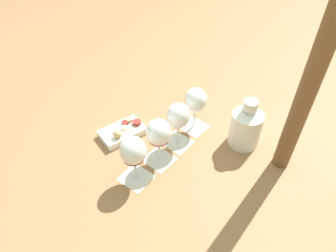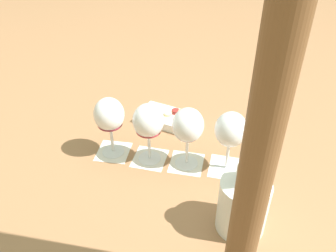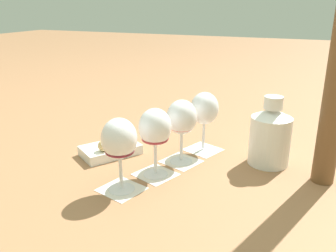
{
  "view_description": "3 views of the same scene",
  "coord_description": "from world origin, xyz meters",
  "px_view_note": "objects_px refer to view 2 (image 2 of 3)",
  "views": [
    {
      "loc": [
        0.73,
        0.27,
        0.83
      ],
      "look_at": [
        0.01,
        -0.0,
        0.13
      ],
      "focal_mm": 32.0,
      "sensor_mm": 36.0,
      "label": 1
    },
    {
      "loc": [
        0.1,
        0.78,
        0.7
      ],
      "look_at": [
        0.01,
        -0.0,
        0.13
      ],
      "focal_mm": 38.0,
      "sensor_mm": 36.0,
      "label": 2
    },
    {
      "loc": [
        0.85,
        0.35,
        0.44
      ],
      "look_at": [
        0.01,
        -0.0,
        0.13
      ],
      "focal_mm": 38.0,
      "sensor_mm": 36.0,
      "label": 3
    }
  ],
  "objects_px": {
    "wine_glass_3": "(109,117)",
    "umbrella_pole": "(268,111)",
    "snack_dish": "(166,117)",
    "ceramic_vase": "(244,201)",
    "wine_glass_2": "(148,123)",
    "wine_glass_0": "(231,132)",
    "wine_glass_1": "(188,128)"
  },
  "relations": [
    {
      "from": "wine_glass_3",
      "to": "umbrella_pole",
      "type": "height_order",
      "value": "umbrella_pole"
    },
    {
      "from": "snack_dish",
      "to": "ceramic_vase",
      "type": "bearing_deg",
      "value": 105.24
    },
    {
      "from": "wine_glass_2",
      "to": "wine_glass_3",
      "type": "relative_size",
      "value": 1.0
    },
    {
      "from": "umbrella_pole",
      "to": "snack_dish",
      "type": "bearing_deg",
      "value": -83.55
    },
    {
      "from": "wine_glass_0",
      "to": "ceramic_vase",
      "type": "bearing_deg",
      "value": 84.18
    },
    {
      "from": "wine_glass_1",
      "to": "ceramic_vase",
      "type": "xyz_separation_m",
      "value": [
        -0.09,
        0.24,
        -0.04
      ]
    },
    {
      "from": "wine_glass_3",
      "to": "umbrella_pole",
      "type": "bearing_deg",
      "value": 117.89
    },
    {
      "from": "wine_glass_0",
      "to": "snack_dish",
      "type": "xyz_separation_m",
      "value": [
        0.14,
        -0.25,
        -0.11
      ]
    },
    {
      "from": "wine_glass_2",
      "to": "ceramic_vase",
      "type": "height_order",
      "value": "ceramic_vase"
    },
    {
      "from": "wine_glass_1",
      "to": "ceramic_vase",
      "type": "bearing_deg",
      "value": 110.64
    },
    {
      "from": "wine_glass_3",
      "to": "snack_dish",
      "type": "bearing_deg",
      "value": -141.91
    },
    {
      "from": "wine_glass_0",
      "to": "wine_glass_2",
      "type": "xyz_separation_m",
      "value": [
        0.21,
        -0.07,
        0.0
      ]
    },
    {
      "from": "snack_dish",
      "to": "wine_glass_1",
      "type": "bearing_deg",
      "value": 99.07
    },
    {
      "from": "wine_glass_0",
      "to": "wine_glass_3",
      "type": "distance_m",
      "value": 0.34
    },
    {
      "from": "wine_glass_1",
      "to": "umbrella_pole",
      "type": "relative_size",
      "value": 0.21
    },
    {
      "from": "ceramic_vase",
      "to": "snack_dish",
      "type": "height_order",
      "value": "ceramic_vase"
    },
    {
      "from": "wine_glass_0",
      "to": "ceramic_vase",
      "type": "height_order",
      "value": "ceramic_vase"
    },
    {
      "from": "wine_glass_2",
      "to": "umbrella_pole",
      "type": "relative_size",
      "value": 0.21
    },
    {
      "from": "wine_glass_2",
      "to": "wine_glass_3",
      "type": "distance_m",
      "value": 0.12
    },
    {
      "from": "snack_dish",
      "to": "wine_glass_3",
      "type": "bearing_deg",
      "value": 38.09
    },
    {
      "from": "wine_glass_2",
      "to": "snack_dish",
      "type": "distance_m",
      "value": 0.23
    },
    {
      "from": "wine_glass_1",
      "to": "wine_glass_2",
      "type": "relative_size",
      "value": 1.0
    },
    {
      "from": "wine_glass_1",
      "to": "ceramic_vase",
      "type": "height_order",
      "value": "ceramic_vase"
    },
    {
      "from": "wine_glass_0",
      "to": "wine_glass_2",
      "type": "distance_m",
      "value": 0.22
    },
    {
      "from": "wine_glass_3",
      "to": "umbrella_pole",
      "type": "relative_size",
      "value": 0.21
    },
    {
      "from": "wine_glass_3",
      "to": "ceramic_vase",
      "type": "distance_m",
      "value": 0.44
    },
    {
      "from": "wine_glass_1",
      "to": "umbrella_pole",
      "type": "height_order",
      "value": "umbrella_pole"
    },
    {
      "from": "ceramic_vase",
      "to": "wine_glass_0",
      "type": "bearing_deg",
      "value": -95.82
    },
    {
      "from": "wine_glass_1",
      "to": "snack_dish",
      "type": "distance_m",
      "value": 0.25
    },
    {
      "from": "umbrella_pole",
      "to": "wine_glass_3",
      "type": "bearing_deg",
      "value": -62.11
    },
    {
      "from": "umbrella_pole",
      "to": "ceramic_vase",
      "type": "bearing_deg",
      "value": -110.68
    },
    {
      "from": "snack_dish",
      "to": "umbrella_pole",
      "type": "relative_size",
      "value": 0.23
    }
  ]
}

